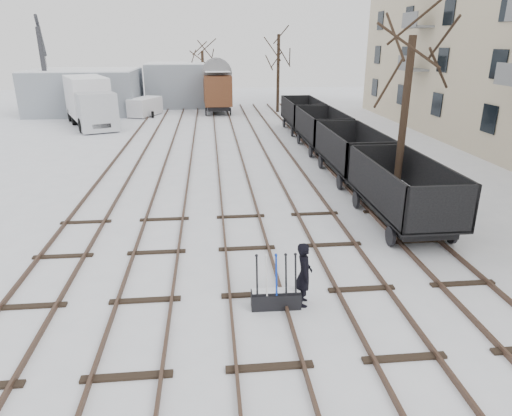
{
  "coord_description": "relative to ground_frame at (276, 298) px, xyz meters",
  "views": [
    {
      "loc": [
        -1.1,
        -10.94,
        6.6
      ],
      "look_at": [
        0.39,
        3.73,
        1.2
      ],
      "focal_mm": 32.0,
      "sensor_mm": 36.0,
      "label": 1
    }
  ],
  "objects": [
    {
      "name": "tree_near",
      "position": [
        6.17,
        7.35,
        3.13
      ],
      "size": [
        0.3,
        0.3,
        6.83
      ],
      "primitive_type": "cylinder",
      "color": "black",
      "rests_on": "ground"
    },
    {
      "name": "worker",
      "position": [
        0.75,
        0.1,
        0.6
      ],
      "size": [
        0.5,
        0.69,
        1.77
      ],
      "primitive_type": "imported",
      "rotation": [
        0.0,
        0.0,
        1.44
      ],
      "color": "black",
      "rests_on": "ground"
    },
    {
      "name": "ground_frame",
      "position": [
        0.0,
        0.0,
        0.0
      ],
      "size": [
        1.31,
        0.45,
        1.49
      ],
      "rotation": [
        0.0,
        0.0,
        -0.02
      ],
      "color": "black",
      "rests_on": "ground"
    },
    {
      "name": "lorry",
      "position": [
        -11.29,
        28.75,
        1.73
      ],
      "size": [
        4.89,
        9.0,
        3.91
      ],
      "rotation": [
        0.0,
        0.0,
        0.39
      ],
      "color": "black",
      "rests_on": "ground"
    },
    {
      "name": "crane",
      "position": [
        -16.28,
        34.51,
        2.04
      ],
      "size": [
        2.13,
        5.27,
        8.83
      ],
      "rotation": [
        0.0,
        0.0,
        0.25
      ],
      "color": "#2C2D31",
      "rests_on": "ground"
    },
    {
      "name": "tree_far_right",
      "position": [
        5.19,
        35.19,
        3.34
      ],
      "size": [
        0.3,
        0.3,
        7.25
      ],
      "primitive_type": "cylinder",
      "color": "black",
      "rests_on": "ground"
    },
    {
      "name": "freight_wagon_b",
      "position": [
        5.53,
        11.74,
        0.65
      ],
      "size": [
        2.39,
        5.98,
        2.44
      ],
      "color": "black",
      "rests_on": "ground"
    },
    {
      "name": "tracks",
      "position": [
        -0.47,
        14.31,
        -0.21
      ],
      "size": [
        13.9,
        52.0,
        0.16
      ],
      "color": "black",
      "rests_on": "ground"
    },
    {
      "name": "shed_right",
      "position": [
        -4.47,
        40.64,
        1.96
      ],
      "size": [
        7.0,
        6.0,
        4.5
      ],
      "color": "gray",
      "rests_on": "ground"
    },
    {
      "name": "panel_van",
      "position": [
        -7.53,
        33.78,
        0.59
      ],
      "size": [
        3.01,
        4.16,
        1.68
      ],
      "rotation": [
        0.0,
        0.0,
        -0.4
      ],
      "color": "silver",
      "rests_on": "ground"
    },
    {
      "name": "freight_wagon_c",
      "position": [
        5.53,
        18.14,
        0.65
      ],
      "size": [
        2.39,
        5.98,
        2.44
      ],
      "color": "black",
      "rests_on": "ground"
    },
    {
      "name": "freight_wagon_a",
      "position": [
        5.53,
        5.34,
        0.65
      ],
      "size": [
        2.39,
        5.98,
        2.44
      ],
      "color": "black",
      "rests_on": "ground"
    },
    {
      "name": "ground",
      "position": [
        -0.47,
        0.64,
        -0.28
      ],
      "size": [
        120.0,
        120.0,
        0.0
      ],
      "primitive_type": "plane",
      "color": "white",
      "rests_on": "ground"
    },
    {
      "name": "freight_wagon_d",
      "position": [
        5.53,
        24.54,
        0.65
      ],
      "size": [
        2.39,
        5.98,
        2.44
      ],
      "color": "black",
      "rests_on": "ground"
    },
    {
      "name": "shed_left",
      "position": [
        -13.47,
        36.64,
        1.76
      ],
      "size": [
        10.0,
        8.0,
        4.1
      ],
      "color": "gray",
      "rests_on": "ground"
    },
    {
      "name": "box_van_wagon",
      "position": [
        -0.74,
        35.03,
        2.05
      ],
      "size": [
        2.93,
        5.33,
        4.01
      ],
      "rotation": [
        0.0,
        0.0,
        0.03
      ],
      "color": "black",
      "rests_on": "ground"
    },
    {
      "name": "tree_far_left",
      "position": [
        -2.11,
        41.19,
        2.55
      ],
      "size": [
        0.3,
        0.3,
        5.66
      ],
      "primitive_type": "cylinder",
      "color": "black",
      "rests_on": "ground"
    }
  ]
}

